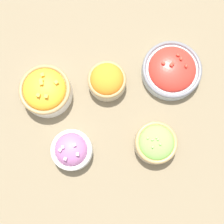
{
  "coord_description": "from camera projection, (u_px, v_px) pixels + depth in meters",
  "views": [
    {
      "loc": [
        -0.0,
        -0.16,
        0.91
      ],
      "look_at": [
        0.0,
        0.0,
        0.03
      ],
      "focal_mm": 50.0,
      "sensor_mm": 36.0,
      "label": 1
    }
  ],
  "objects": [
    {
      "name": "ground_plane",
      "position": [
        112.0,
        114.0,
        0.93
      ],
      "size": [
        3.0,
        3.0,
        0.0
      ],
      "primitive_type": "plane",
      "color": "#75664C"
    },
    {
      "name": "bowl_carrots",
      "position": [
        108.0,
        80.0,
        0.91
      ],
      "size": [
        0.11,
        0.11,
        0.08
      ],
      "color": "beige",
      "rests_on": "ground_plane"
    },
    {
      "name": "bowl_lettuce",
      "position": [
        157.0,
        143.0,
        0.88
      ],
      "size": [
        0.12,
        0.12,
        0.07
      ],
      "color": "beige",
      "rests_on": "ground_plane"
    },
    {
      "name": "bowl_red_onion",
      "position": [
        73.0,
        150.0,
        0.87
      ],
      "size": [
        0.12,
        0.12,
        0.08
      ],
      "color": "silver",
      "rests_on": "ground_plane"
    },
    {
      "name": "bowl_squash",
      "position": [
        47.0,
        90.0,
        0.9
      ],
      "size": [
        0.15,
        0.15,
        0.09
      ],
      "color": "silver",
      "rests_on": "ground_plane"
    },
    {
      "name": "bowl_cherry_tomatoes",
      "position": [
        173.0,
        70.0,
        0.92
      ],
      "size": [
        0.18,
        0.18,
        0.07
      ],
      "color": "#B2C1CC",
      "rests_on": "ground_plane"
    }
  ]
}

